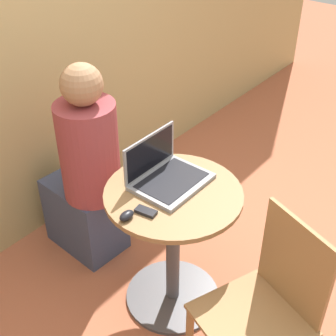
% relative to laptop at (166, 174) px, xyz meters
% --- Properties ---
extents(ground_plane, '(12.00, 12.00, 0.00)m').
position_rel_laptop_xyz_m(ground_plane, '(-0.04, -0.08, -0.76)').
color(ground_plane, '#B26042').
extents(back_wall, '(7.00, 0.05, 2.60)m').
position_rel_laptop_xyz_m(back_wall, '(-0.04, 0.96, 0.54)').
color(back_wall, tan).
rests_on(back_wall, ground_plane).
extents(round_table, '(0.65, 0.65, 0.72)m').
position_rel_laptop_xyz_m(round_table, '(-0.04, -0.08, -0.30)').
color(round_table, '#4C4C51').
rests_on(round_table, ground_plane).
extents(laptop, '(0.35, 0.27, 0.21)m').
position_rel_laptop_xyz_m(laptop, '(0.00, 0.00, 0.00)').
color(laptop, gray).
rests_on(laptop, round_table).
extents(cell_phone, '(0.06, 0.10, 0.02)m').
position_rel_laptop_xyz_m(cell_phone, '(-0.24, -0.08, -0.03)').
color(cell_phone, black).
rests_on(cell_phone, round_table).
extents(computer_mouse, '(0.08, 0.05, 0.03)m').
position_rel_laptop_xyz_m(computer_mouse, '(-0.32, -0.04, -0.02)').
color(computer_mouse, black).
rests_on(computer_mouse, round_table).
extents(chair_empty, '(0.52, 0.52, 0.88)m').
position_rel_laptop_xyz_m(chair_empty, '(-0.17, -0.66, -0.31)').
color(chair_empty, '#9E7042').
rests_on(chair_empty, ground_plane).
extents(person_seated, '(0.32, 0.50, 1.20)m').
position_rel_laptop_xyz_m(person_seated, '(-0.04, 0.53, -0.25)').
color(person_seated, '#3D4766').
rests_on(person_seated, ground_plane).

